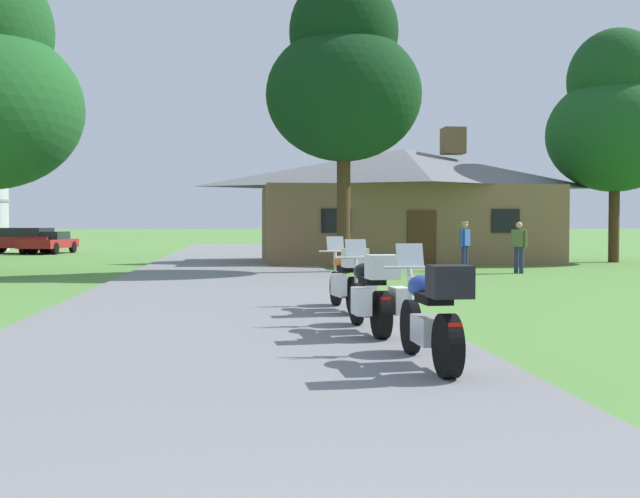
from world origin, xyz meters
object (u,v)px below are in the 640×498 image
motorcycle_blue_nearest_to_camera (432,315)px  bystander_blue_shirt_near_lodge (465,243)px  bystander_olive_shirt_beside_signpost (519,245)px  motorcycle_orange_farthest_in_row (348,280)px  parked_red_suv_far_left (17,239)px  motorcycle_black_second_in_row (372,294)px  tree_by_lodge_front (344,77)px  parked_red_sedan_far_left (49,242)px  tree_right_of_lodge (615,118)px

motorcycle_blue_nearest_to_camera → bystander_blue_shirt_near_lodge: bystander_blue_shirt_near_lodge is taller
motorcycle_blue_nearest_to_camera → bystander_olive_shirt_beside_signpost: bystander_olive_shirt_beside_signpost is taller
motorcycle_orange_farthest_in_row → parked_red_suv_far_left: (-13.87, 29.80, 0.17)m
bystander_blue_shirt_near_lodge → parked_red_suv_far_left: size_ratio=0.34×
motorcycle_black_second_in_row → tree_by_lodge_front: size_ratio=0.22×
motorcycle_orange_farthest_in_row → bystander_blue_shirt_near_lodge: bearing=59.2°
motorcycle_orange_farthest_in_row → tree_by_lodge_front: (1.48, 11.21, 5.72)m
tree_by_lodge_front → parked_red_suv_far_left: bearing=129.5°
motorcycle_black_second_in_row → bystander_blue_shirt_near_lodge: (5.79, 14.74, 0.34)m
motorcycle_orange_farthest_in_row → parked_red_sedan_far_left: size_ratio=0.47×
tree_by_lodge_front → motorcycle_blue_nearest_to_camera: bearing=-94.7°
bystander_blue_shirt_near_lodge → bystander_olive_shirt_beside_signpost: 1.97m
motorcycle_blue_nearest_to_camera → motorcycle_orange_farthest_in_row: (-0.13, 5.32, -0.01)m
motorcycle_orange_farthest_in_row → tree_right_of_lodge: size_ratio=0.21×
motorcycle_blue_nearest_to_camera → bystander_olive_shirt_beside_signpost: 17.31m
motorcycle_blue_nearest_to_camera → tree_by_lodge_front: (1.35, 16.53, 5.71)m
bystander_olive_shirt_beside_signpost → tree_right_of_lodge: 10.69m
parked_red_suv_far_left → tree_by_lodge_front: bearing=-125.1°
motorcycle_orange_farthest_in_row → parked_red_sedan_far_left: (-12.12, 29.46, 0.03)m
motorcycle_orange_farthest_in_row → bystander_blue_shirt_near_lodge: 13.27m
parked_red_suv_far_left → parked_red_sedan_far_left: size_ratio=1.11×
motorcycle_orange_farthest_in_row → bystander_olive_shirt_beside_signpost: 12.70m
motorcycle_black_second_in_row → parked_red_sedan_far_left: size_ratio=0.47×
bystander_blue_shirt_near_lodge → bystander_olive_shirt_beside_signpost: bystander_blue_shirt_near_lodge is taller
bystander_olive_shirt_beside_signpost → motorcycle_orange_farthest_in_row: bearing=103.3°
bystander_blue_shirt_near_lodge → parked_red_sedan_far_left: size_ratio=0.38×
motorcycle_blue_nearest_to_camera → bystander_blue_shirt_near_lodge: size_ratio=1.24×
motorcycle_blue_nearest_to_camera → parked_red_sedan_far_left: (-12.25, 34.77, 0.02)m
motorcycle_blue_nearest_to_camera → motorcycle_black_second_in_row: same height
parked_red_sedan_far_left → motorcycle_orange_farthest_in_row: bearing=-59.4°
motorcycle_blue_nearest_to_camera → motorcycle_orange_farthest_in_row: bearing=89.7°
motorcycle_blue_nearest_to_camera → bystander_olive_shirt_beside_signpost: size_ratio=1.25×
tree_right_of_lodge → parked_red_suv_far_left: (-27.60, 12.60, -5.23)m
motorcycle_blue_nearest_to_camera → motorcycle_orange_farthest_in_row: size_ratio=1.00×
parked_red_suv_far_left → bystander_olive_shirt_beside_signpost: bearing=-117.2°
parked_red_suv_far_left → motorcycle_orange_farthest_in_row: bearing=-139.7°
motorcycle_orange_farthest_in_row → parked_red_suv_far_left: 32.86m
motorcycle_black_second_in_row → motorcycle_orange_farthest_in_row: same height
parked_red_sedan_far_left → tree_by_lodge_front: bearing=-45.1°
bystander_olive_shirt_beside_signpost → tree_by_lodge_front: tree_by_lodge_front is taller
motorcycle_orange_farthest_in_row → tree_right_of_lodge: (13.73, 17.20, 5.40)m
tree_by_lodge_front → tree_right_of_lodge: (12.25, 5.99, -0.32)m
motorcycle_orange_farthest_in_row → bystander_olive_shirt_beside_signpost: bystander_olive_shirt_beside_signpost is taller
motorcycle_blue_nearest_to_camera → tree_right_of_lodge: 26.85m
parked_red_sedan_far_left → bystander_blue_shirt_near_lodge: bearing=-36.2°
motorcycle_black_second_in_row → bystander_blue_shirt_near_lodge: 15.84m
motorcycle_blue_nearest_to_camera → parked_red_suv_far_left: bearing=110.0°
parked_red_sedan_far_left → motorcycle_blue_nearest_to_camera: bearing=-62.4°
bystander_olive_shirt_beside_signpost → motorcycle_black_second_in_row: bearing=109.1°
motorcycle_blue_nearest_to_camera → motorcycle_black_second_in_row: bearing=92.5°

